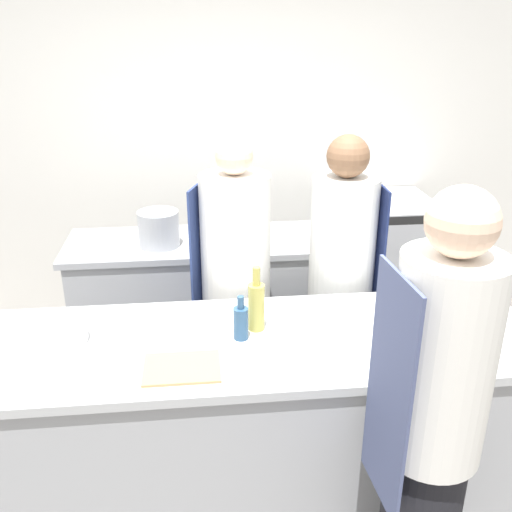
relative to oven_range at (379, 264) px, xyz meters
name	(u,v)px	position (x,y,z in m)	size (l,w,h in m)	color
ground_plane	(263,499)	(-1.10, -1.73, -0.51)	(16.00, 16.00, 0.00)	#605B56
wall_back	(231,140)	(-1.10, 0.40, 0.89)	(8.00, 0.06, 2.80)	silver
prep_counter	(264,424)	(-1.10, -1.73, -0.03)	(2.48, 0.80, 0.94)	#A8AAAF
pass_counter	(209,305)	(-1.32, -0.48, -0.03)	(1.79, 0.61, 0.94)	#A8AAAF
oven_range	(379,264)	(0.00, 0.00, 0.00)	(0.71, 0.70, 1.01)	#A8AAAF
chef_at_prep_near	(431,431)	(-0.59, -2.36, 0.40)	(0.36, 0.35, 1.80)	black
chef_at_stove	(341,286)	(-0.59, -1.07, 0.35)	(0.37, 0.36, 1.70)	black
chef_at_pass_far	(236,292)	(-1.18, -1.07, 0.34)	(0.43, 0.42, 1.70)	black
bottle_olive_oil	(256,305)	(-1.13, -1.64, 0.55)	(0.07, 0.07, 0.31)	#B2A84C
bottle_vinegar	(464,313)	(-0.24, -1.82, 0.56)	(0.07, 0.07, 0.32)	silver
bottle_wine	(241,322)	(-1.20, -1.72, 0.51)	(0.07, 0.07, 0.21)	#2D5175
bowl_mixing_large	(322,321)	(-0.83, -1.66, 0.46)	(0.27, 0.27, 0.06)	white
bowl_prep_small	(56,335)	(-2.01, -1.66, 0.47)	(0.26, 0.26, 0.07)	white
cup	(488,347)	(-0.19, -1.98, 0.48)	(0.08, 0.08, 0.10)	white
cutting_board	(182,368)	(-1.46, -1.93, 0.44)	(0.31, 0.23, 0.01)	tan
stockpot	(159,229)	(-1.62, -0.55, 0.54)	(0.25, 0.25, 0.22)	#A8AAAF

